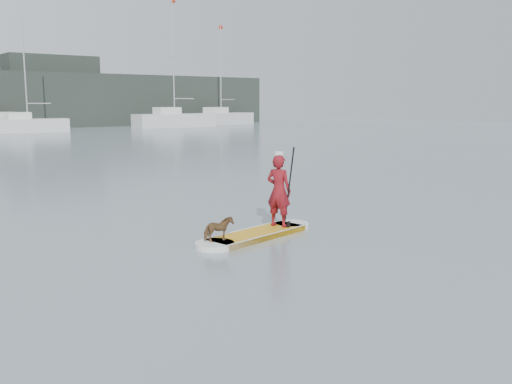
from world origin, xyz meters
TOP-DOWN VIEW (x-y plane):
  - ground at (0.00, 0.00)m, footprint 140.00×140.00m
  - paddleboard at (3.17, -2.80)m, footprint 3.26×1.24m
  - paddler at (3.93, -2.66)m, footprint 0.58×0.70m
  - white_cap at (3.93, -2.66)m, footprint 0.22×0.22m
  - dog at (2.05, -3.00)m, footprint 0.63×0.35m
  - paddle at (4.03, -2.90)m, footprint 0.10×0.30m
  - sailboat_e at (11.93, 43.42)m, footprint 7.47×3.52m
  - sailboat_f at (28.15, 44.21)m, footprint 9.37×2.90m
  - shore_building_east at (18.00, 54.00)m, footprint 10.00×4.00m
  - sailboat_g at (36.12, 46.54)m, footprint 9.69×4.53m

SIDE VIEW (x-z plane):
  - ground at x=0.00m, z-range 0.00..0.00m
  - paddleboard at x=3.17m, z-range 0.00..0.12m
  - dog at x=2.05m, z-range 0.12..0.62m
  - sailboat_e at x=11.93m, z-range -4.46..5.95m
  - paddle at x=4.03m, z-range -0.20..1.80m
  - sailboat_g at x=36.12m, z-range -5.11..6.90m
  - paddler at x=3.93m, z-range 0.12..1.75m
  - sailboat_f at x=28.15m, z-range -6.04..7.93m
  - white_cap at x=3.93m, z-range 1.75..1.82m
  - shore_building_east at x=18.00m, z-range 0.00..8.00m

